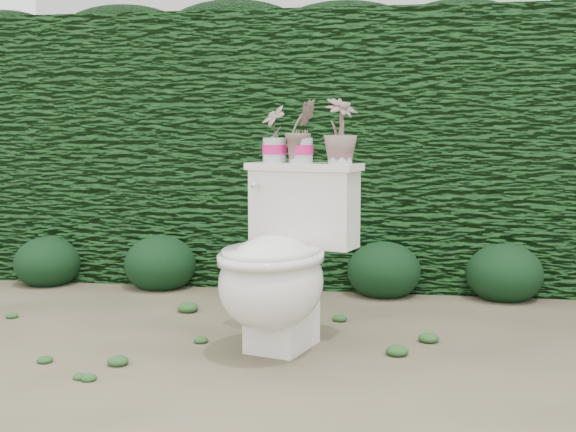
% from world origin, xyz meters
% --- Properties ---
extents(ground, '(60.00, 60.00, 0.00)m').
position_xyz_m(ground, '(0.00, 0.00, 0.00)').
color(ground, '#84795A').
rests_on(ground, ground).
extents(hedge, '(8.00, 1.00, 1.60)m').
position_xyz_m(hedge, '(0.00, 1.60, 0.80)').
color(hedge, '#1C501A').
rests_on(hedge, ground).
extents(house_wall, '(8.00, 3.50, 4.00)m').
position_xyz_m(house_wall, '(0.60, 6.00, 2.00)').
color(house_wall, silver).
rests_on(house_wall, ground).
extents(toilet, '(0.63, 0.78, 0.78)m').
position_xyz_m(toilet, '(-0.07, -0.04, 0.36)').
color(toilet, white).
rests_on(toilet, ground).
extents(potted_plant_left, '(0.15, 0.15, 0.24)m').
position_xyz_m(potted_plant_left, '(-0.15, 0.23, 0.90)').
color(potted_plant_left, '#298334').
rests_on(potted_plant_left, toilet).
extents(potted_plant_center, '(0.19, 0.18, 0.26)m').
position_xyz_m(potted_plant_center, '(-0.02, 0.19, 0.91)').
color(potted_plant_center, '#298334').
rests_on(potted_plant_center, toilet).
extents(potted_plant_right, '(0.21, 0.21, 0.27)m').
position_xyz_m(potted_plant_right, '(0.16, 0.14, 0.91)').
color(potted_plant_right, '#298334').
rests_on(potted_plant_right, toilet).
extents(liriope_clump_1, '(0.39, 0.39, 0.32)m').
position_xyz_m(liriope_clump_1, '(-1.69, 1.05, 0.16)').
color(liriope_clump_1, '#123516').
rests_on(liriope_clump_1, ground).
extents(liriope_clump_2, '(0.42, 0.42, 0.34)m').
position_xyz_m(liriope_clump_2, '(-0.98, 1.06, 0.17)').
color(liriope_clump_2, '#123516').
rests_on(liriope_clump_2, ground).
extents(liriope_clump_3, '(0.40, 0.40, 0.32)m').
position_xyz_m(liriope_clump_3, '(-0.26, 1.10, 0.16)').
color(liriope_clump_3, '#123516').
rests_on(liriope_clump_3, ground).
extents(liriope_clump_4, '(0.41, 0.41, 0.33)m').
position_xyz_m(liriope_clump_4, '(0.33, 1.07, 0.17)').
color(liriope_clump_4, '#123516').
rests_on(liriope_clump_4, ground).
extents(liriope_clump_5, '(0.42, 0.42, 0.33)m').
position_xyz_m(liriope_clump_5, '(0.99, 1.08, 0.17)').
color(liriope_clump_5, '#123516').
rests_on(liriope_clump_5, ground).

